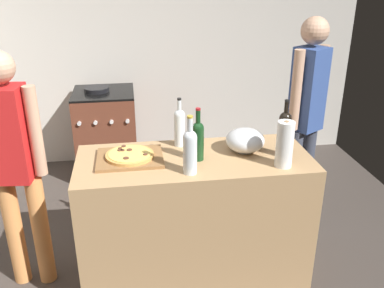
{
  "coord_description": "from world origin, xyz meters",
  "views": [
    {
      "loc": [
        -0.28,
        -1.67,
        2.01
      ],
      "look_at": [
        0.09,
        0.76,
        0.95
      ],
      "focal_mm": 39.51,
      "sensor_mm": 36.0,
      "label": 1
    }
  ],
  "objects_px": {
    "pizza": "(130,155)",
    "mixing_bowl": "(245,140)",
    "wine_bottle_clear": "(284,132)",
    "person_in_red": "(306,113)",
    "wine_bottle_amber": "(198,139)",
    "stove": "(107,133)",
    "person_in_stripes": "(15,162)",
    "wine_bottle_dark": "(180,126)",
    "wine_bottle_green": "(190,149)",
    "paper_towel_roll": "(285,144)"
  },
  "relations": [
    {
      "from": "pizza",
      "to": "person_in_red",
      "type": "distance_m",
      "value": 1.44
    },
    {
      "from": "mixing_bowl",
      "to": "person_in_stripes",
      "type": "xyz_separation_m",
      "value": [
        -1.42,
        0.08,
        -0.08
      ]
    },
    {
      "from": "mixing_bowl",
      "to": "stove",
      "type": "height_order",
      "value": "mixing_bowl"
    },
    {
      "from": "pizza",
      "to": "wine_bottle_amber",
      "type": "relative_size",
      "value": 0.89
    },
    {
      "from": "wine_bottle_green",
      "to": "stove",
      "type": "xyz_separation_m",
      "value": [
        -0.57,
        1.88,
        -0.61
      ]
    },
    {
      "from": "pizza",
      "to": "stove",
      "type": "height_order",
      "value": "pizza"
    },
    {
      "from": "wine_bottle_amber",
      "to": "wine_bottle_green",
      "type": "relative_size",
      "value": 0.95
    },
    {
      "from": "stove",
      "to": "paper_towel_roll",
      "type": "bearing_deg",
      "value": -58.92
    },
    {
      "from": "person_in_stripes",
      "to": "person_in_red",
      "type": "height_order",
      "value": "person_in_red"
    },
    {
      "from": "person_in_stripes",
      "to": "wine_bottle_clear",
      "type": "bearing_deg",
      "value": -5.81
    },
    {
      "from": "person_in_red",
      "to": "wine_bottle_amber",
      "type": "bearing_deg",
      "value": -147.99
    },
    {
      "from": "mixing_bowl",
      "to": "wine_bottle_amber",
      "type": "xyz_separation_m",
      "value": [
        -0.31,
        -0.07,
        0.06
      ]
    },
    {
      "from": "mixing_bowl",
      "to": "wine_bottle_dark",
      "type": "height_order",
      "value": "wine_bottle_dark"
    },
    {
      "from": "mixing_bowl",
      "to": "wine_bottle_clear",
      "type": "bearing_deg",
      "value": -22.74
    },
    {
      "from": "mixing_bowl",
      "to": "wine_bottle_green",
      "type": "xyz_separation_m",
      "value": [
        -0.39,
        -0.24,
        0.07
      ]
    },
    {
      "from": "pizza",
      "to": "wine_bottle_amber",
      "type": "xyz_separation_m",
      "value": [
        0.41,
        -0.06,
        0.11
      ]
    },
    {
      "from": "paper_towel_roll",
      "to": "person_in_stripes",
      "type": "bearing_deg",
      "value": 168.92
    },
    {
      "from": "mixing_bowl",
      "to": "wine_bottle_green",
      "type": "distance_m",
      "value": 0.46
    },
    {
      "from": "paper_towel_roll",
      "to": "wine_bottle_amber",
      "type": "height_order",
      "value": "wine_bottle_amber"
    },
    {
      "from": "stove",
      "to": "person_in_stripes",
      "type": "height_order",
      "value": "person_in_stripes"
    },
    {
      "from": "wine_bottle_amber",
      "to": "wine_bottle_clear",
      "type": "bearing_deg",
      "value": -2.12
    },
    {
      "from": "wine_bottle_amber",
      "to": "stove",
      "type": "distance_m",
      "value": 1.92
    },
    {
      "from": "pizza",
      "to": "paper_towel_roll",
      "type": "height_order",
      "value": "paper_towel_roll"
    },
    {
      "from": "wine_bottle_green",
      "to": "paper_towel_roll",
      "type": "bearing_deg",
      "value": 0.72
    },
    {
      "from": "wine_bottle_dark",
      "to": "wine_bottle_clear",
      "type": "bearing_deg",
      "value": -22.22
    },
    {
      "from": "mixing_bowl",
      "to": "wine_bottle_dark",
      "type": "distance_m",
      "value": 0.43
    },
    {
      "from": "wine_bottle_green",
      "to": "person_in_red",
      "type": "bearing_deg",
      "value": 36.88
    },
    {
      "from": "stove",
      "to": "person_in_red",
      "type": "relative_size",
      "value": 0.55
    },
    {
      "from": "mixing_bowl",
      "to": "wine_bottle_amber",
      "type": "bearing_deg",
      "value": -167.28
    },
    {
      "from": "person_in_stripes",
      "to": "stove",
      "type": "bearing_deg",
      "value": 73.61
    },
    {
      "from": "wine_bottle_green",
      "to": "wine_bottle_amber",
      "type": "bearing_deg",
      "value": 66.93
    },
    {
      "from": "pizza",
      "to": "mixing_bowl",
      "type": "relative_size",
      "value": 1.19
    },
    {
      "from": "mixing_bowl",
      "to": "wine_bottle_clear",
      "type": "height_order",
      "value": "wine_bottle_clear"
    },
    {
      "from": "wine_bottle_dark",
      "to": "stove",
      "type": "bearing_deg",
      "value": 110.85
    },
    {
      "from": "pizza",
      "to": "person_in_stripes",
      "type": "xyz_separation_m",
      "value": [
        -0.69,
        0.09,
        -0.04
      ]
    },
    {
      "from": "wine_bottle_green",
      "to": "person_in_red",
      "type": "xyz_separation_m",
      "value": [
        1.0,
        0.75,
        -0.09
      ]
    },
    {
      "from": "pizza",
      "to": "wine_bottle_clear",
      "type": "bearing_deg",
      "value": -4.78
    },
    {
      "from": "wine_bottle_amber",
      "to": "person_in_red",
      "type": "xyz_separation_m",
      "value": [
        0.93,
        0.58,
        -0.08
      ]
    },
    {
      "from": "pizza",
      "to": "person_in_red",
      "type": "relative_size",
      "value": 0.18
    },
    {
      "from": "paper_towel_roll",
      "to": "wine_bottle_green",
      "type": "xyz_separation_m",
      "value": [
        -0.56,
        -0.01,
        0.01
      ]
    },
    {
      "from": "mixing_bowl",
      "to": "person_in_stripes",
      "type": "height_order",
      "value": "person_in_stripes"
    },
    {
      "from": "pizza",
      "to": "paper_towel_roll",
      "type": "xyz_separation_m",
      "value": [
        0.89,
        -0.22,
        0.11
      ]
    },
    {
      "from": "wine_bottle_amber",
      "to": "stove",
      "type": "relative_size",
      "value": 0.36
    },
    {
      "from": "paper_towel_roll",
      "to": "wine_bottle_dark",
      "type": "bearing_deg",
      "value": 145.06
    },
    {
      "from": "pizza",
      "to": "wine_bottle_dark",
      "type": "bearing_deg",
      "value": 27.59
    },
    {
      "from": "wine_bottle_clear",
      "to": "stove",
      "type": "relative_size",
      "value": 0.4
    },
    {
      "from": "wine_bottle_dark",
      "to": "person_in_red",
      "type": "relative_size",
      "value": 0.19
    },
    {
      "from": "wine_bottle_dark",
      "to": "stove",
      "type": "height_order",
      "value": "wine_bottle_dark"
    },
    {
      "from": "paper_towel_roll",
      "to": "wine_bottle_dark",
      "type": "relative_size",
      "value": 0.87
    },
    {
      "from": "wine_bottle_amber",
      "to": "wine_bottle_dark",
      "type": "bearing_deg",
      "value": 109.67
    }
  ]
}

